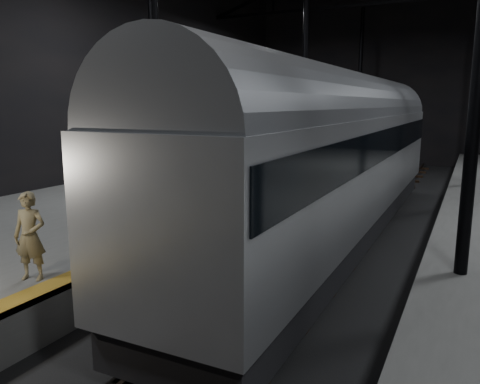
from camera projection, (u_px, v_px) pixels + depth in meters
The scene contains 6 objects.
ground at pixel (332, 244), 15.05m from camera, with size 44.00×44.00×0.00m, color black.
platform_left at pixel (144, 207), 18.26m from camera, with size 9.00×43.80×1.00m, color #585856.
tactile_strip at pixel (242, 204), 16.29m from camera, with size 0.50×43.80×0.01m, color olive.
track at pixel (332, 242), 15.04m from camera, with size 2.40×43.00×0.24m.
train at pixel (340, 150), 15.04m from camera, with size 3.01×20.08×5.37m.
woman at pixel (30, 236), 9.18m from camera, with size 0.65×0.42×1.77m, color #928359.
Camera 1 is at (3.83, -14.27, 4.45)m, focal length 35.00 mm.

